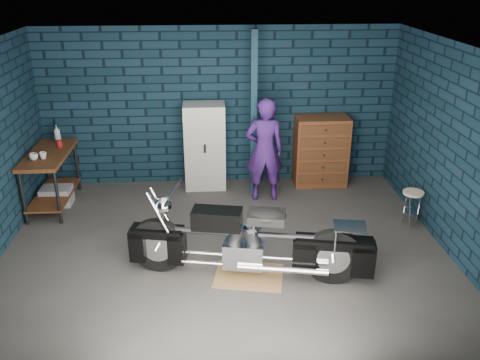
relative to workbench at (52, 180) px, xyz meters
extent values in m
plane|color=#44413F|center=(2.68, -1.60, -0.46)|extent=(6.00, 6.00, 0.00)
cube|color=#0E232F|center=(2.68, 0.90, 0.90)|extent=(6.00, 0.02, 2.70)
cube|color=#0E232F|center=(5.68, -1.60, 0.90)|extent=(0.02, 5.00, 2.70)
cube|color=silver|center=(2.68, -1.60, 2.25)|extent=(6.00, 5.00, 0.02)
cube|color=#132D3C|center=(3.23, 0.35, 0.90)|extent=(0.10, 0.10, 2.70)
cube|color=brown|center=(0.00, 0.00, 0.00)|extent=(0.60, 1.40, 0.91)
cube|color=olive|center=(2.96, -2.20, -0.45)|extent=(0.95, 0.78, 0.01)
imported|color=#421E71|center=(3.39, 0.07, 0.40)|extent=(0.62, 0.41, 1.70)
cube|color=#92959A|center=(0.02, 0.06, -0.31)|extent=(0.48, 0.34, 0.30)
cube|color=silver|center=(2.43, 0.63, 0.28)|extent=(0.69, 0.49, 1.48)
cube|color=brown|center=(4.44, 0.63, 0.15)|extent=(0.91, 0.50, 1.21)
imported|color=beige|center=(-0.11, -0.30, 0.51)|extent=(0.15, 0.15, 0.10)
imported|color=beige|center=(0.01, -0.25, 0.51)|extent=(0.13, 0.13, 0.10)
cylinder|color=maroon|center=(0.12, 0.26, 0.51)|extent=(0.11, 0.11, 0.12)
imported|color=#92959A|center=(0.01, 0.57, 0.59)|extent=(0.14, 0.14, 0.27)
camera|label=1|loc=(2.51, -7.56, 3.16)|focal=38.00mm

